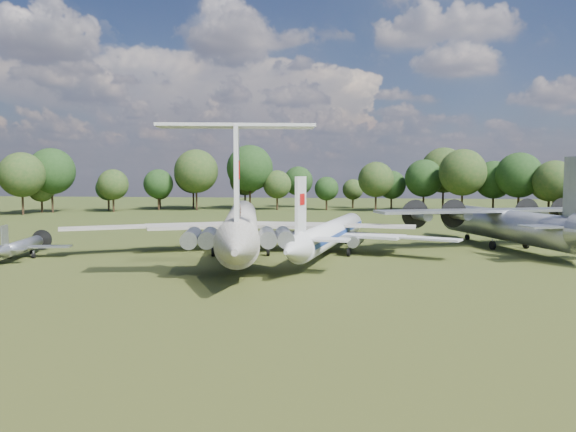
% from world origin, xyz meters
% --- Properties ---
extents(ground, '(300.00, 300.00, 0.00)m').
position_xyz_m(ground, '(0.00, 0.00, 0.00)').
color(ground, '#203E14').
rests_on(ground, ground).
extents(il62_airliner, '(51.53, 61.62, 5.37)m').
position_xyz_m(il62_airliner, '(1.91, 1.74, 2.69)').
color(il62_airliner, silver).
rests_on(il62_airliner, ground).
extents(tu104_jet, '(35.65, 43.74, 3.94)m').
position_xyz_m(tu104_jet, '(12.57, 2.18, 1.97)').
color(tu104_jet, silver).
rests_on(tu104_jet, ground).
extents(an12_transport, '(44.15, 46.58, 4.95)m').
position_xyz_m(an12_transport, '(34.53, 10.57, 2.47)').
color(an12_transport, '#929599').
rests_on(an12_transport, ground).
extents(small_prop_northwest, '(12.98, 15.94, 2.08)m').
position_xyz_m(small_prop_northwest, '(-21.99, -4.71, 1.04)').
color(small_prop_northwest, '#989BA0').
rests_on(small_prop_northwest, ground).
extents(person_on_il62, '(0.74, 0.60, 1.78)m').
position_xyz_m(person_on_il62, '(4.69, -13.05, 6.26)').
color(person_on_il62, '#8C6047').
rests_on(person_on_il62, il62_airliner).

